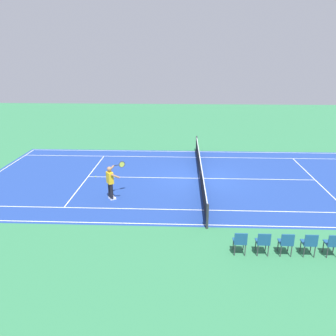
% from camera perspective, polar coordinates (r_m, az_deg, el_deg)
% --- Properties ---
extents(ground_plane, '(60.00, 60.00, 0.00)m').
position_cam_1_polar(ground_plane, '(19.16, 5.44, -1.74)').
color(ground_plane, '#2D7247').
extents(court_slab, '(24.20, 11.40, 0.00)m').
position_cam_1_polar(court_slab, '(19.16, 5.44, -1.74)').
color(court_slab, navy).
rests_on(court_slab, ground_plane).
extents(court_line_markings, '(23.85, 11.05, 0.01)m').
position_cam_1_polar(court_line_markings, '(19.16, 5.44, -1.73)').
color(court_line_markings, white).
rests_on(court_line_markings, ground_plane).
extents(tennis_net, '(0.10, 11.70, 1.08)m').
position_cam_1_polar(tennis_net, '(19.00, 5.48, -0.35)').
color(tennis_net, '#2D2D33').
rests_on(tennis_net, ground_plane).
extents(tennis_player_near, '(0.81, 1.04, 1.70)m').
position_cam_1_polar(tennis_player_near, '(16.31, -9.64, -2.16)').
color(tennis_player_near, black).
rests_on(tennis_player_near, ground_plane).
extents(tennis_ball, '(0.07, 0.07, 0.07)m').
position_cam_1_polar(tennis_ball, '(19.69, -12.08, -1.42)').
color(tennis_ball, '#CCE01E').
rests_on(tennis_ball, ground_plane).
extents(spectator_chair_2, '(0.44, 0.44, 0.88)m').
position_cam_1_polar(spectator_chair_2, '(13.11, 26.05, -11.31)').
color(spectator_chair_2, '#38383D').
rests_on(spectator_chair_2, ground_plane).
extents(spectator_chair_3, '(0.44, 0.44, 0.88)m').
position_cam_1_polar(spectator_chair_3, '(12.82, 22.75, -11.52)').
color(spectator_chair_3, '#38383D').
rests_on(spectator_chair_3, ground_plane).
extents(spectator_chair_4, '(0.44, 0.44, 0.88)m').
position_cam_1_polar(spectator_chair_4, '(12.57, 19.31, -11.71)').
color(spectator_chair_4, '#38383D').
rests_on(spectator_chair_4, ground_plane).
extents(spectator_chair_5, '(0.44, 0.44, 0.88)m').
position_cam_1_polar(spectator_chair_5, '(12.36, 15.74, -11.85)').
color(spectator_chair_5, '#38383D').
rests_on(spectator_chair_5, ground_plane).
extents(spectator_chair_6, '(0.44, 0.44, 0.88)m').
position_cam_1_polar(spectator_chair_6, '(12.20, 12.05, -11.95)').
color(spectator_chair_6, '#38383D').
rests_on(spectator_chair_6, ground_plane).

